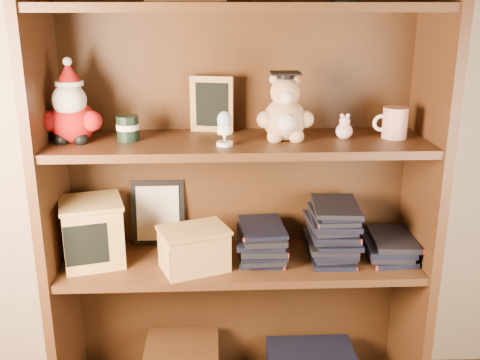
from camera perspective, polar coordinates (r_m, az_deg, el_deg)
The scene contains 16 objects.
bookcase at distance 1.81m, azimuth -0.15°, elevation -0.76°, with size 1.20×0.35×1.60m.
shelf_lower at distance 1.86m, azimuth -0.00°, elevation -8.34°, with size 1.14×0.33×0.02m.
shelf_upper at distance 1.72m, azimuth -0.00°, elevation 3.73°, with size 1.14×0.33×0.02m.
santa_plush at distance 1.74m, azimuth -16.78°, elevation 6.75°, with size 0.18×0.13×0.26m.
teachers_tin at distance 1.73m, azimuth -11.32°, elevation 5.21°, with size 0.07×0.07×0.08m.
chalkboard_plaque at distance 1.81m, azimuth -2.88°, elevation 7.61°, with size 0.14×0.09×0.18m.
egg_cup at distance 1.63m, azimuth -1.58°, elevation 5.39°, with size 0.05×0.05×0.10m.
grad_teddy_bear at distance 1.70m, azimuth 4.58°, elevation 6.72°, with size 0.17×0.15×0.21m.
pink_figurine at distance 1.75m, azimuth 10.54°, elevation 5.13°, with size 0.05×0.05×0.08m.
teacher_mug at distance 1.79m, azimuth 15.39°, elevation 5.63°, with size 0.11×0.08×0.10m.
certificate_frame at distance 1.94m, azimuth -8.32°, elevation -3.29°, with size 0.18×0.05×0.23m.
treats_box at distance 1.85m, azimuth -14.76°, elevation -5.07°, with size 0.23×0.23×0.21m.
pencils_box at distance 1.76m, azimuth -4.69°, elevation -6.96°, with size 0.24×0.21×0.13m.
book_stack_left at distance 1.83m, azimuth 2.24°, elevation -6.36°, with size 0.14×0.20×0.11m.
book_stack_mid at distance 1.85m, azimuth 9.46°, elevation -5.02°, with size 0.14×0.20×0.19m.
book_stack_right at distance 1.92m, azimuth 14.97°, elevation -6.58°, with size 0.14×0.20×0.06m.
Camera 1 is at (-0.20, -0.36, 1.35)m, focal length 42.00 mm.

